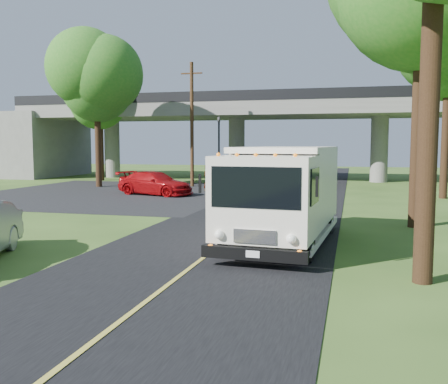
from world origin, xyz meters
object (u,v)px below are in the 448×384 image
(utility_pole, at_px, (192,124))
(tree_left_lot, at_px, (98,77))
(pedestrian, at_px, (208,180))
(step_van, at_px, (283,192))
(red_sedan, at_px, (155,183))
(traffic_signal, at_px, (219,143))
(tree_left_far, at_px, (101,92))

(utility_pole, bearing_deg, tree_left_lot, -161.03)
(tree_left_lot, xyz_separation_m, pedestrian, (9.37, -4.20, -6.94))
(step_van, distance_m, red_sedan, 16.28)
(traffic_signal, bearing_deg, pedestrian, -79.36)
(traffic_signal, height_order, tree_left_far, tree_left_far)
(red_sedan, bearing_deg, tree_left_lot, 71.03)
(red_sedan, relative_size, pedestrian, 2.57)
(tree_left_lot, distance_m, tree_left_far, 6.72)
(step_van, relative_size, red_sedan, 1.50)
(utility_pole, height_order, tree_left_lot, tree_left_lot)
(tree_left_far, xyz_separation_m, step_van, (18.63, -23.20, -5.80))
(traffic_signal, distance_m, step_van, 22.81)
(utility_pole, height_order, tree_left_far, tree_left_far)
(step_van, bearing_deg, traffic_signal, 114.20)
(tree_left_lot, bearing_deg, red_sedan, -34.78)
(utility_pole, height_order, red_sedan, utility_pole)
(utility_pole, relative_size, tree_left_lot, 0.86)
(tree_left_lot, bearing_deg, traffic_signal, 28.11)
(tree_left_far, distance_m, red_sedan, 15.11)
(traffic_signal, height_order, tree_left_lot, tree_left_lot)
(tree_left_lot, height_order, red_sedan, tree_left_lot)
(tree_left_lot, height_order, tree_left_far, tree_left_lot)
(utility_pole, distance_m, tree_left_far, 10.45)
(tree_left_far, height_order, step_van, tree_left_far)
(step_van, bearing_deg, red_sedan, 130.58)
(traffic_signal, distance_m, tree_left_lot, 10.01)
(step_van, height_order, pedestrian, step_van)
(traffic_signal, bearing_deg, red_sedan, -102.49)
(traffic_signal, height_order, red_sedan, traffic_signal)
(utility_pole, xyz_separation_m, step_van, (9.33, -19.36, -2.94))
(pedestrian, bearing_deg, tree_left_far, -0.43)
(traffic_signal, distance_m, utility_pole, 2.86)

